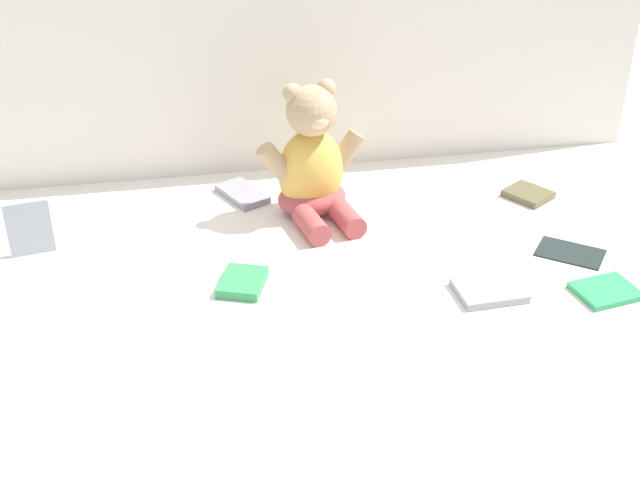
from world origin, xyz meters
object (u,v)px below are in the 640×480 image
(book_case_2, at_px, (606,291))
(book_case_5, at_px, (570,252))
(book_case_3, at_px, (489,290))
(teddy_bear, at_px, (313,167))
(book_case_0, at_px, (528,194))
(book_case_1, at_px, (243,282))
(book_case_6, at_px, (29,228))
(book_case_4, at_px, (242,194))

(book_case_2, bearing_deg, book_case_5, 170.91)
(book_case_2, xyz_separation_m, book_case_3, (-0.21, 0.04, 0.00))
(teddy_bear, relative_size, book_case_0, 3.15)
(book_case_1, relative_size, book_case_2, 0.90)
(book_case_6, bearing_deg, book_case_4, 11.28)
(book_case_5, bearing_deg, book_case_4, -82.92)
(book_case_0, xyz_separation_m, book_case_5, (-0.01, -0.25, -0.00))
(teddy_bear, relative_size, book_case_2, 2.66)
(book_case_0, relative_size, book_case_4, 0.72)
(teddy_bear, bearing_deg, book_case_6, 175.46)
(book_case_0, bearing_deg, book_case_5, -126.19)
(teddy_bear, xyz_separation_m, book_case_4, (-0.14, 0.10, -0.10))
(book_case_6, bearing_deg, book_case_0, -7.20)
(book_case_3, bearing_deg, teddy_bear, -147.23)
(book_case_1, bearing_deg, book_case_0, -139.66)
(book_case_0, distance_m, book_case_6, 1.07)
(book_case_2, xyz_separation_m, book_case_6, (-1.06, 0.34, 0.05))
(book_case_4, bearing_deg, book_case_5, -56.16)
(book_case_3, bearing_deg, book_case_6, -112.41)
(teddy_bear, xyz_separation_m, book_case_1, (-0.18, -0.27, -0.10))
(book_case_0, distance_m, book_case_4, 0.64)
(book_case_1, distance_m, book_case_4, 0.37)
(book_case_0, height_order, book_case_2, book_case_0)
(book_case_4, bearing_deg, teddy_bear, -60.41)
(book_case_1, distance_m, book_case_2, 0.68)
(teddy_bear, bearing_deg, book_case_4, 133.84)
(teddy_bear, relative_size, book_case_5, 2.29)
(book_case_6, bearing_deg, book_case_1, -36.18)
(book_case_2, relative_size, book_case_4, 0.85)
(book_case_2, bearing_deg, book_case_6, -117.84)
(book_case_0, xyz_separation_m, book_case_3, (-0.22, -0.36, -0.00))
(book_case_5, bearing_deg, book_case_6, -62.93)
(book_case_2, bearing_deg, book_case_0, 168.66)
(book_case_2, distance_m, book_case_5, 0.15)
(book_case_4, bearing_deg, book_case_6, 175.59)
(book_case_2, bearing_deg, teddy_bear, -140.66)
(book_case_0, xyz_separation_m, book_case_2, (-0.01, -0.39, -0.00))
(book_case_3, height_order, book_case_5, book_case_3)
(book_case_4, xyz_separation_m, book_case_5, (0.62, -0.37, -0.00))
(book_case_5, bearing_deg, teddy_bear, -81.56)
(book_case_5, height_order, book_case_6, book_case_6)
(teddy_bear, height_order, book_case_3, teddy_bear)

